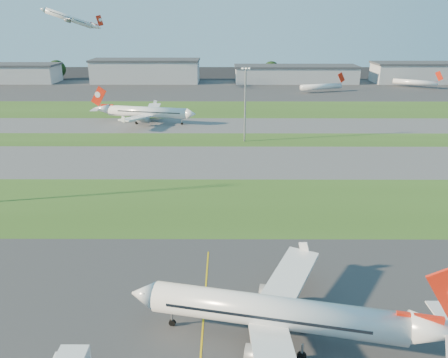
{
  "coord_description": "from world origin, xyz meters",
  "views": [
    {
      "loc": [
        8.23,
        -42.4,
        41.86
      ],
      "look_at": [
        7.89,
        50.78,
        7.0
      ],
      "focal_mm": 35.0,
      "sensor_mm": 36.0,
      "label": 1
    }
  ],
  "objects_px": {
    "mini_jet_far": "(415,82)",
    "airliner_parked": "(278,313)",
    "mini_jet_near": "(321,87)",
    "airliner_taxiing": "(147,112)",
    "light_mast_centre": "(245,100)"
  },
  "relations": [
    {
      "from": "airliner_taxiing",
      "to": "light_mast_centre",
      "type": "distance_m",
      "value": 49.39
    },
    {
      "from": "mini_jet_near",
      "to": "mini_jet_far",
      "type": "relative_size",
      "value": 1.09
    },
    {
      "from": "mini_jet_far",
      "to": "airliner_parked",
      "type": "bearing_deg",
      "value": -85.26
    },
    {
      "from": "airliner_taxiing",
      "to": "mini_jet_far",
      "type": "bearing_deg",
      "value": -135.52
    },
    {
      "from": "airliner_taxiing",
      "to": "mini_jet_near",
      "type": "bearing_deg",
      "value": -126.43
    },
    {
      "from": "airliner_parked",
      "to": "airliner_taxiing",
      "type": "height_order",
      "value": "airliner_taxiing"
    },
    {
      "from": "light_mast_centre",
      "to": "mini_jet_near",
      "type": "bearing_deg",
      "value": 65.36
    },
    {
      "from": "mini_jet_near",
      "to": "mini_jet_far",
      "type": "distance_m",
      "value": 64.42
    },
    {
      "from": "mini_jet_far",
      "to": "light_mast_centre",
      "type": "bearing_deg",
      "value": -100.91
    },
    {
      "from": "airliner_parked",
      "to": "mini_jet_near",
      "type": "relative_size",
      "value": 1.49
    },
    {
      "from": "airliner_parked",
      "to": "light_mast_centre",
      "type": "xyz_separation_m",
      "value": [
        -0.26,
        102.04,
        10.23
      ]
    },
    {
      "from": "airliner_taxiing",
      "to": "light_mast_centre",
      "type": "height_order",
      "value": "light_mast_centre"
    },
    {
      "from": "mini_jet_near",
      "to": "mini_jet_far",
      "type": "height_order",
      "value": "same"
    },
    {
      "from": "airliner_parked",
      "to": "mini_jet_far",
      "type": "distance_m",
      "value": 252.46
    },
    {
      "from": "airliner_taxiing",
      "to": "light_mast_centre",
      "type": "bearing_deg",
      "value": 156.33
    }
  ]
}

